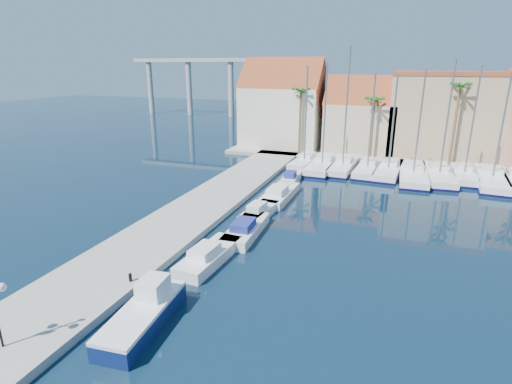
% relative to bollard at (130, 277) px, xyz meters
% --- Properties ---
extents(ground, '(260.00, 260.00, 0.00)m').
position_rel_bollard_xyz_m(ground, '(6.60, -3.23, -0.75)').
color(ground, black).
rests_on(ground, ground).
extents(quay_west, '(6.00, 77.00, 0.50)m').
position_rel_bollard_xyz_m(quay_west, '(-2.40, 10.27, -0.50)').
color(quay_west, gray).
rests_on(quay_west, ground).
extents(shore_north, '(54.00, 16.00, 0.50)m').
position_rel_bollard_xyz_m(shore_north, '(16.60, 44.77, -0.50)').
color(shore_north, gray).
rests_on(shore_north, ground).
extents(bollard, '(0.20, 0.20, 0.49)m').
position_rel_bollard_xyz_m(bollard, '(0.00, 0.00, 0.00)').
color(bollard, black).
rests_on(bollard, quay_west).
extents(fishing_boat, '(2.52, 6.20, 2.12)m').
position_rel_bollard_xyz_m(fishing_boat, '(2.87, -2.69, -0.04)').
color(fishing_boat, '#0D1B4E').
rests_on(fishing_boat, ground).
extents(motorboat_west_0, '(2.40, 6.33, 1.40)m').
position_rel_bollard_xyz_m(motorboat_west_0, '(2.90, 4.61, -0.24)').
color(motorboat_west_0, white).
rests_on(motorboat_west_0, ground).
extents(motorboat_west_1, '(2.34, 6.52, 1.40)m').
position_rel_bollard_xyz_m(motorboat_west_1, '(3.57, 9.71, -0.24)').
color(motorboat_west_1, white).
rests_on(motorboat_west_1, ground).
extents(motorboat_west_2, '(2.19, 5.46, 1.40)m').
position_rel_bollard_xyz_m(motorboat_west_2, '(3.26, 13.77, -0.24)').
color(motorboat_west_2, white).
rests_on(motorboat_west_2, ground).
extents(motorboat_west_3, '(2.38, 7.25, 1.40)m').
position_rel_bollard_xyz_m(motorboat_west_3, '(3.48, 19.09, -0.24)').
color(motorboat_west_3, white).
rests_on(motorboat_west_3, ground).
extents(motorboat_west_4, '(1.93, 5.15, 1.40)m').
position_rel_bollard_xyz_m(motorboat_west_4, '(3.08, 25.17, -0.24)').
color(motorboat_west_4, white).
rests_on(motorboat_west_4, ground).
extents(sailboat_0, '(2.96, 8.66, 12.71)m').
position_rel_bollard_xyz_m(sailboat_0, '(2.76, 33.56, -0.13)').
color(sailboat_0, white).
rests_on(sailboat_0, ground).
extents(sailboat_1, '(3.07, 10.89, 13.10)m').
position_rel_bollard_xyz_m(sailboat_1, '(5.28, 32.89, -0.17)').
color(sailboat_1, white).
rests_on(sailboat_1, ground).
extents(sailboat_2, '(3.02, 10.02, 14.96)m').
position_rel_bollard_xyz_m(sailboat_2, '(7.84, 33.10, -0.13)').
color(sailboat_2, white).
rests_on(sailboat_2, ground).
extents(sailboat_3, '(3.08, 9.42, 11.90)m').
position_rel_bollard_xyz_m(sailboat_3, '(10.92, 32.68, -0.16)').
color(sailboat_3, white).
rests_on(sailboat_3, ground).
extents(sailboat_4, '(3.52, 10.43, 11.65)m').
position_rel_bollard_xyz_m(sailboat_4, '(13.37, 32.93, -0.18)').
color(sailboat_4, white).
rests_on(sailboat_4, ground).
extents(sailboat_5, '(3.27, 11.63, 12.45)m').
position_rel_bollard_xyz_m(sailboat_5, '(16.15, 32.01, -0.18)').
color(sailboat_5, white).
rests_on(sailboat_5, ground).
extents(sailboat_6, '(3.41, 10.71, 13.53)m').
position_rel_bollard_xyz_m(sailboat_6, '(18.99, 32.56, -0.16)').
color(sailboat_6, white).
rests_on(sailboat_6, ground).
extents(sailboat_7, '(2.45, 8.92, 12.77)m').
position_rel_bollard_xyz_m(sailboat_7, '(21.75, 33.59, -0.14)').
color(sailboat_7, white).
rests_on(sailboat_7, ground).
extents(sailboat_8, '(3.97, 11.74, 14.41)m').
position_rel_bollard_xyz_m(sailboat_8, '(24.51, 32.72, -0.16)').
color(sailboat_8, white).
rests_on(sailboat_8, ground).
extents(building_0, '(12.30, 9.00, 13.50)m').
position_rel_bollard_xyz_m(building_0, '(-3.40, 43.77, 5.78)').
color(building_0, beige).
rests_on(building_0, shore_north).
extents(building_1, '(10.30, 8.00, 11.00)m').
position_rel_bollard_xyz_m(building_1, '(8.60, 43.77, 4.55)').
color(building_1, tan).
rests_on(building_1, shore_north).
extents(building_2, '(14.20, 10.20, 11.50)m').
position_rel_bollard_xyz_m(building_2, '(19.60, 44.77, 5.51)').
color(building_2, tan).
rests_on(building_2, shore_north).
extents(palm_0, '(2.60, 2.60, 10.15)m').
position_rel_bollard_xyz_m(palm_0, '(0.60, 38.77, 8.33)').
color(palm_0, brown).
rests_on(palm_0, shore_north).
extents(palm_1, '(2.60, 2.60, 9.15)m').
position_rel_bollard_xyz_m(palm_1, '(10.60, 38.77, 7.39)').
color(palm_1, brown).
rests_on(palm_1, shore_north).
extents(palm_2, '(2.60, 2.60, 11.15)m').
position_rel_bollard_xyz_m(palm_2, '(20.60, 38.77, 9.27)').
color(palm_2, brown).
rests_on(palm_2, shore_north).
extents(viaduct, '(48.00, 2.20, 14.45)m').
position_rel_bollard_xyz_m(viaduct, '(-32.47, 78.77, 9.50)').
color(viaduct, '#9E9E99').
rests_on(viaduct, ground).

